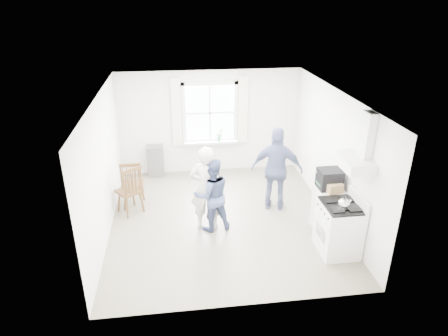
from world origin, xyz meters
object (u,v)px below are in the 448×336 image
Objects in this scene: low_cabinet at (328,209)px; person_mid at (212,195)px; windsor_chair_b at (132,180)px; stereo_stack at (329,179)px; windsor_chair_a at (131,186)px; gas_stove at (339,228)px; person_right at (277,170)px; person_left at (206,189)px.

low_cabinet is 0.60× the size of person_mid.
low_cabinet is 0.82× the size of windsor_chair_b.
person_mid is at bearing 171.64° from low_cabinet.
stereo_stack is 0.39× the size of windsor_chair_a.
low_cabinet is (0.07, 0.70, -0.03)m from gas_stove.
stereo_stack reaches higher than windsor_chair_a.
person_mid is at bearing 41.30° from person_right.
person_left reaches higher than low_cabinet.
windsor_chair_a is at bearing -35.68° from person_mid.
stereo_stack is at bearing 128.99° from low_cabinet.
person_right reaches higher than windsor_chair_b.
low_cabinet is 0.52× the size of person_left.
person_right reaches higher than person_left.
stereo_stack is 0.23× the size of person_right.
low_cabinet is 0.64m from stereo_stack.
windsor_chair_a is at bearing 164.23° from stereo_stack.
stereo_stack is (0.04, 0.73, 0.60)m from gas_stove.
windsor_chair_b is at bearing 92.59° from windsor_chair_a.
stereo_stack reaches higher than low_cabinet.
person_mid is at bearing -32.83° from windsor_chair_b.
stereo_stack is 1.22m from person_right.
person_mid reaches higher than low_cabinet.
gas_stove reaches higher than windsor_chair_a.
person_right is (-0.73, 1.66, 0.43)m from gas_stove.
person_left is at bearing 38.47° from person_right.
gas_stove is 4.28m from windsor_chair_b.
windsor_chair_a is (-3.81, 1.10, 0.21)m from low_cabinet.
gas_stove is 4.16m from windsor_chair_a.
person_right reaches higher than low_cabinet.
stereo_stack reaches higher than windsor_chair_b.
person_mid is (1.60, -1.03, 0.08)m from windsor_chair_b.
gas_stove is 0.70m from low_cabinet.
person_left reaches higher than gas_stove.
low_cabinet is 0.83× the size of windsor_chair_a.
stereo_stack is 2.34m from person_left.
gas_stove is 0.65× the size of person_left.
windsor_chair_a is 0.99× the size of windsor_chair_b.
stereo_stack is at bearing 162.82° from person_mid.
person_mid is 0.82× the size of person_right.
person_left is at bearing -33.52° from windsor_chair_b.
gas_stove is 0.61× the size of person_right.
low_cabinet is 0.49× the size of person_right.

